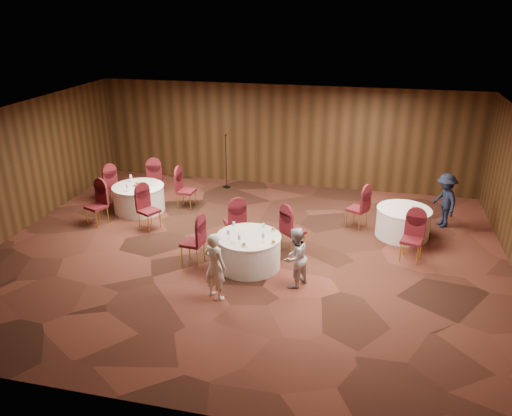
% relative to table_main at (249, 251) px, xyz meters
% --- Properties ---
extents(ground, '(12.00, 12.00, 0.00)m').
position_rel_table_main_xyz_m(ground, '(-0.21, 0.57, -0.38)').
color(ground, black).
rests_on(ground, ground).
extents(room_shell, '(12.00, 12.00, 12.00)m').
position_rel_table_main_xyz_m(room_shell, '(-0.21, 0.57, 1.59)').
color(room_shell, silver).
rests_on(room_shell, ground).
extents(table_main, '(1.45, 1.45, 0.74)m').
position_rel_table_main_xyz_m(table_main, '(0.00, 0.00, 0.00)').
color(table_main, silver).
rests_on(table_main, ground).
extents(table_left, '(1.44, 1.44, 0.74)m').
position_rel_table_main_xyz_m(table_left, '(-3.80, 2.45, 0.00)').
color(table_left, silver).
rests_on(table_left, ground).
extents(table_right, '(1.35, 1.35, 0.74)m').
position_rel_table_main_xyz_m(table_right, '(3.42, 2.40, 0.00)').
color(table_right, silver).
rests_on(table_right, ground).
extents(chairs_main, '(2.77, 1.94, 1.00)m').
position_rel_table_main_xyz_m(chairs_main, '(-0.36, 0.69, 0.12)').
color(chairs_main, '#47100E').
rests_on(chairs_main, ground).
extents(chairs_left, '(3.06, 3.11, 1.00)m').
position_rel_table_main_xyz_m(chairs_left, '(-3.80, 2.48, 0.12)').
color(chairs_left, '#47100E').
rests_on(chairs_left, ground).
extents(chairs_right, '(1.96, 2.28, 1.00)m').
position_rel_table_main_xyz_m(chairs_right, '(2.92, 1.93, 0.12)').
color(chairs_right, '#47100E').
rests_on(chairs_right, ground).
extents(tabletop_main, '(1.11, 1.05, 0.22)m').
position_rel_table_main_xyz_m(tabletop_main, '(0.14, -0.09, 0.47)').
color(tabletop_main, silver).
rests_on(tabletop_main, table_main).
extents(tabletop_left, '(0.79, 0.82, 0.22)m').
position_rel_table_main_xyz_m(tabletop_left, '(-3.80, 2.44, 0.45)').
color(tabletop_left, silver).
rests_on(tabletop_left, table_left).
extents(tabletop_right, '(0.08, 0.08, 0.22)m').
position_rel_table_main_xyz_m(tabletop_right, '(3.59, 2.13, 0.52)').
color(tabletop_right, silver).
rests_on(tabletop_right, table_right).
extents(mic_stand, '(0.24, 0.24, 1.73)m').
position_rel_table_main_xyz_m(mic_stand, '(-1.92, 4.86, 0.14)').
color(mic_stand, black).
rests_on(mic_stand, ground).
extents(woman_a, '(0.61, 0.53, 1.42)m').
position_rel_table_main_xyz_m(woman_a, '(-0.33, -1.41, 0.33)').
color(woman_a, white).
rests_on(woman_a, ground).
extents(woman_b, '(0.74, 0.80, 1.32)m').
position_rel_table_main_xyz_m(woman_b, '(1.13, -0.60, 0.28)').
color(woman_b, silver).
rests_on(woman_b, ground).
extents(man_c, '(0.85, 1.07, 1.45)m').
position_rel_table_main_xyz_m(man_c, '(4.48, 3.28, 0.35)').
color(man_c, black).
rests_on(man_c, ground).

